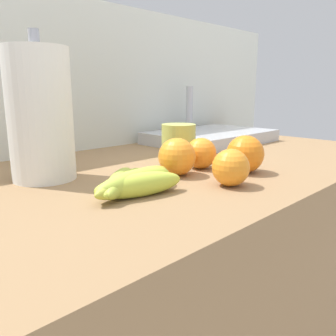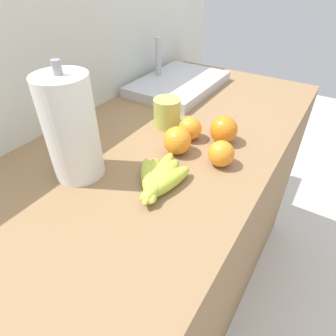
# 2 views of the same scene
# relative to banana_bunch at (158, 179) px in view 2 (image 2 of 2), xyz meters

# --- Properties ---
(ground_plane) EXTENTS (6.00, 6.00, 0.00)m
(ground_plane) POSITION_rel_banana_bunch_xyz_m (0.16, 0.11, -0.89)
(ground_plane) COLOR beige
(counter) EXTENTS (1.48, 0.66, 0.88)m
(counter) POSITION_rel_banana_bunch_xyz_m (0.16, 0.11, -0.46)
(counter) COLOR olive
(counter) RESTS_ON ground
(wall_back) EXTENTS (1.88, 0.06, 1.30)m
(wall_back) POSITION_rel_banana_bunch_xyz_m (0.16, 0.47, -0.24)
(wall_back) COLOR silver
(wall_back) RESTS_ON ground
(banana_bunch) EXTENTS (0.21, 0.15, 0.04)m
(banana_bunch) POSITION_rel_banana_bunch_xyz_m (0.00, 0.00, 0.00)
(banana_bunch) COLOR #BCCE3F
(banana_bunch) RESTS_ON counter
(orange_front) EXTENTS (0.08, 0.08, 0.08)m
(orange_front) POSITION_rel_banana_bunch_xyz_m (0.27, -0.05, 0.02)
(orange_front) COLOR orange
(orange_front) RESTS_ON counter
(orange_back_left) EXTENTS (0.07, 0.07, 0.07)m
(orange_back_left) POSITION_rel_banana_bunch_xyz_m (0.16, -0.09, 0.02)
(orange_back_left) COLOR orange
(orange_back_left) RESTS_ON counter
(orange_right) EXTENTS (0.07, 0.07, 0.07)m
(orange_right) POSITION_rel_banana_bunch_xyz_m (0.23, 0.04, 0.02)
(orange_right) COLOR orange
(orange_right) RESTS_ON counter
(orange_far_right) EXTENTS (0.08, 0.08, 0.08)m
(orange_far_right) POSITION_rel_banana_bunch_xyz_m (0.15, 0.04, 0.02)
(orange_far_right) COLOR orange
(orange_far_right) RESTS_ON counter
(paper_towel_roll) EXTENTS (0.12, 0.12, 0.28)m
(paper_towel_roll) POSITION_rel_banana_bunch_xyz_m (-0.06, 0.20, 0.11)
(paper_towel_roll) COLOR white
(paper_towel_roll) RESTS_ON counter
(sink_basin) EXTENTS (0.41, 0.29, 0.19)m
(sink_basin) POSITION_rel_banana_bunch_xyz_m (0.56, 0.28, 0.00)
(sink_basin) COLOR #B7BABF
(sink_basin) RESTS_ON counter
(mug) EXTENTS (0.09, 0.09, 0.09)m
(mug) POSITION_rel_banana_bunch_xyz_m (0.27, 0.14, 0.03)
(mug) COLOR #B5BF56
(mug) RESTS_ON counter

